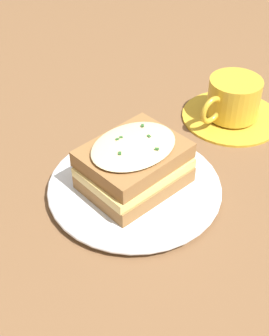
% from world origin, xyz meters
% --- Properties ---
extents(ground_plane, '(2.40, 2.40, 0.00)m').
position_xyz_m(ground_plane, '(0.00, 0.00, 0.00)').
color(ground_plane, brown).
extents(dinner_plate, '(0.23, 0.23, 0.01)m').
position_xyz_m(dinner_plate, '(-0.03, 0.02, 0.01)').
color(dinner_plate, white).
rests_on(dinner_plate, ground_plane).
extents(sandwich, '(0.13, 0.10, 0.06)m').
position_xyz_m(sandwich, '(-0.03, 0.02, 0.05)').
color(sandwich, olive).
rests_on(sandwich, dinner_plate).
extents(teacup_with_saucer, '(0.16, 0.16, 0.07)m').
position_xyz_m(teacup_with_saucer, '(-0.26, -0.00, 0.03)').
color(teacup_with_saucer, gold).
rests_on(teacup_with_saucer, ground_plane).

